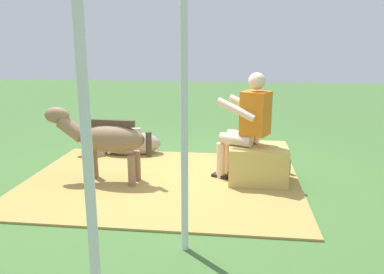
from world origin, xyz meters
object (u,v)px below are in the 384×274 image
object	(u,v)px
pony_lying	(125,143)
hay_bale	(258,164)
pony_standing	(104,139)
tent_pole_left	(184,111)
person_seated	(246,123)
soda_bottle	(288,166)
tent_pole_mid	(87,142)

from	to	relation	value
pony_lying	hay_bale	bearing A→B (deg)	153.67
pony_standing	pony_lying	distance (m)	1.24
tent_pole_left	person_seated	bearing A→B (deg)	-106.88
hay_bale	pony_standing	size ratio (longest dim) A/B	0.52
hay_bale	person_seated	bearing A→B (deg)	-17.54
pony_lying	tent_pole_left	xyz separation A→B (m)	(-1.28, 2.63, 0.99)
hay_bale	pony_lying	xyz separation A→B (m)	(1.95, -0.97, -0.05)
hay_bale	soda_bottle	size ratio (longest dim) A/B	2.62
tent_pole_left	soda_bottle	bearing A→B (deg)	-118.60
tent_pole_mid	pony_standing	bearing A→B (deg)	-72.04
person_seated	pony_standing	world-z (taller)	person_seated
pony_standing	tent_pole_left	world-z (taller)	tent_pole_left
person_seated	tent_pole_left	xyz separation A→B (m)	(0.52, 1.71, 0.43)
hay_bale	pony_standing	distance (m)	1.89
hay_bale	tent_pole_mid	size ratio (longest dim) A/B	0.29
person_seated	soda_bottle	distance (m)	0.88
hay_bale	soda_bottle	world-z (taller)	hay_bale
pony_standing	soda_bottle	size ratio (longest dim) A/B	5.07
pony_lying	tent_pole_left	world-z (taller)	tent_pole_left
person_seated	hay_bale	bearing A→B (deg)	162.46
soda_bottle	tent_pole_mid	world-z (taller)	tent_pole_mid
soda_bottle	pony_lying	bearing A→B (deg)	-15.35
soda_bottle	tent_pole_mid	bearing A→B (deg)	63.72
hay_bale	person_seated	world-z (taller)	person_seated
person_seated	tent_pole_left	distance (m)	1.84
pony_lying	soda_bottle	distance (m)	2.45
person_seated	pony_lying	distance (m)	2.10
person_seated	tent_pole_mid	bearing A→B (deg)	71.44
hay_bale	pony_lying	world-z (taller)	hay_bale
pony_standing	tent_pole_mid	distance (m)	2.64
pony_lying	tent_pole_left	distance (m)	3.09
pony_lying	tent_pole_left	bearing A→B (deg)	115.97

